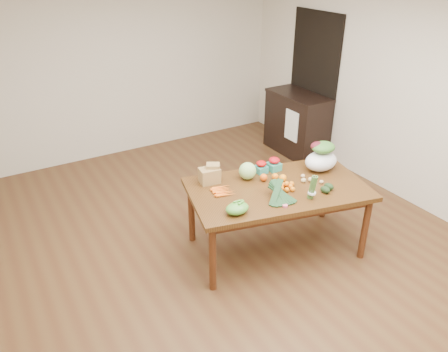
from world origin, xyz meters
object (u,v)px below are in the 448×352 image
cabbage (248,171)px  kale_bunch (281,194)px  mandarin_cluster (287,185)px  asparagus_bundle (312,187)px  salad_bag (321,158)px  dining_table (276,219)px  cabinet (297,124)px  paper_bag (209,174)px

cabbage → kale_bunch: 0.54m
mandarin_cluster → kale_bunch: 0.27m
cabbage → asparagus_bundle: (0.30, -0.65, 0.04)m
mandarin_cluster → salad_bag: (0.57, 0.14, 0.10)m
cabbage → salad_bag: bearing=-16.1°
dining_table → kale_bunch: bearing=-108.2°
cabinet → mandarin_cluster: bearing=-131.8°
dining_table → paper_bag: bearing=154.4°
dining_table → kale_bunch: 0.53m
cabbage → asparagus_bundle: size_ratio=0.72×
cabinet → asparagus_bundle: (-1.65, -2.21, 0.40)m
mandarin_cluster → asparagus_bundle: size_ratio=0.72×
cabinet → paper_bag: bearing=-148.4°
asparagus_bundle → salad_bag: (0.49, 0.43, 0.02)m
dining_table → paper_bag: 0.84m
kale_bunch → asparagus_bundle: (0.28, -0.11, 0.05)m
mandarin_cluster → salad_bag: size_ratio=0.48×
asparagus_bundle → cabinet: bearing=66.7°
cabinet → paper_bag: size_ratio=3.81×
dining_table → kale_bunch: (-0.15, -0.24, 0.45)m
kale_bunch → salad_bag: salad_bag is taller
paper_bag → asparagus_bundle: (0.67, -0.78, 0.03)m
kale_bunch → asparagus_bundle: size_ratio=1.60×
cabinet → cabbage: 2.52m
kale_bunch → dining_table: bearing=71.8°
dining_table → salad_bag: salad_bag is taller
asparagus_bundle → salad_bag: 0.65m
asparagus_bundle → mandarin_cluster: bearing=119.2°
dining_table → mandarin_cluster: 0.42m
cabinet → paper_bag: (-2.32, -1.43, 0.37)m
dining_table → cabinet: size_ratio=1.73×
kale_bunch → asparagus_bundle: bearing=-8.0°
paper_bag → asparagus_bundle: asparagus_bundle is taller
cabinet → cabbage: cabinet is taller
paper_bag → cabbage: paper_bag is taller
dining_table → salad_bag: bearing=20.5°
paper_bag → salad_bag: 1.22m
cabinet → asparagus_bundle: size_ratio=4.08×
cabinet → mandarin_cluster: size_ratio=5.67×
cabbage → salad_bag: salad_bag is taller
asparagus_bundle → kale_bunch: bearing=172.0°
cabinet → asparagus_bundle: asparagus_bundle is taller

